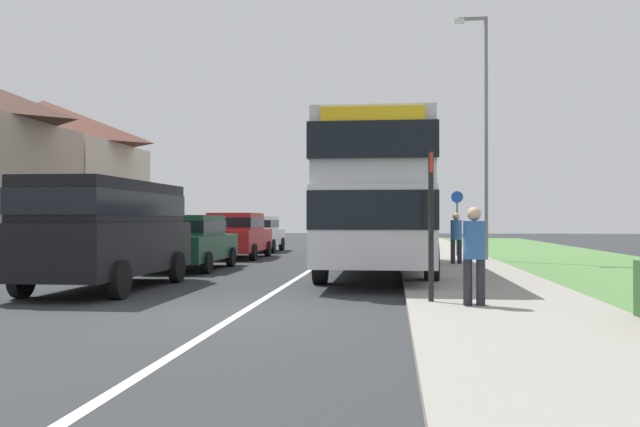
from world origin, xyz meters
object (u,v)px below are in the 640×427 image
at_px(parked_car_dark_green, 191,240).
at_px(parked_car_red, 237,234).
at_px(pedestrian_walking_away, 456,236).
at_px(bus_stop_sign, 431,215).
at_px(pedestrian_at_stop, 474,251).
at_px(cycle_route_sign, 457,220).
at_px(parked_car_white, 257,232).
at_px(double_decker_bus, 378,194).
at_px(street_lamp_mid, 483,123).
at_px(parked_van_black, 108,225).

bearing_deg(parked_car_dark_green, parked_car_red, 89.78).
height_order(parked_car_dark_green, pedestrian_walking_away, pedestrian_walking_away).
xyz_separation_m(pedestrian_walking_away, bus_stop_sign, (-1.30, -9.60, 0.56)).
bearing_deg(pedestrian_at_stop, pedestrian_walking_away, 86.31).
relative_size(pedestrian_at_stop, bus_stop_sign, 0.64).
xyz_separation_m(pedestrian_walking_away, cycle_route_sign, (0.46, 4.62, 0.45)).
bearing_deg(pedestrian_at_stop, parked_car_white, 110.96).
relative_size(double_decker_bus, parked_car_red, 2.37).
xyz_separation_m(parked_car_dark_green, street_lamp_mid, (8.89, 4.07, 3.83)).
distance_m(parked_car_dark_green, parked_car_red, 5.76).
height_order(pedestrian_at_stop, street_lamp_mid, street_lamp_mid).
relative_size(pedestrian_walking_away, cycle_route_sign, 0.66).
relative_size(parked_van_black, parked_car_white, 1.35).
bearing_deg(bus_stop_sign, parked_car_dark_green, 129.64).
xyz_separation_m(parked_car_white, street_lamp_mid, (9.13, -6.89, 3.83)).
bearing_deg(parked_car_white, parked_car_dark_green, -88.71).
distance_m(parked_car_white, street_lamp_mid, 12.06).
height_order(double_decker_bus, parked_van_black, double_decker_bus).
distance_m(parked_car_white, pedestrian_at_stop, 20.60).
distance_m(parked_car_red, street_lamp_mid, 9.78).
height_order(parked_van_black, bus_stop_sign, bus_stop_sign).
bearing_deg(parked_car_red, double_decker_bus, -50.82).
bearing_deg(parked_car_dark_green, pedestrian_at_stop, -49.31).
height_order(pedestrian_at_stop, cycle_route_sign, cycle_route_sign).
distance_m(parked_car_red, pedestrian_at_stop, 15.73).
height_order(pedestrian_at_stop, bus_stop_sign, bus_stop_sign).
distance_m(parked_car_white, pedestrian_walking_away, 12.18).
distance_m(double_decker_bus, parked_car_dark_green, 5.68).
bearing_deg(parked_van_black, pedestrian_walking_away, 42.74).
distance_m(parked_car_white, bus_stop_sign, 19.95).
xyz_separation_m(parked_car_dark_green, pedestrian_at_stop, (7.12, -8.28, 0.10)).
height_order(pedestrian_walking_away, cycle_route_sign, cycle_route_sign).
relative_size(double_decker_bus, pedestrian_at_stop, 6.37).
bearing_deg(parked_car_dark_green, pedestrian_walking_away, 12.95).
xyz_separation_m(parked_car_white, pedestrian_walking_away, (8.02, -9.17, 0.10)).
bearing_deg(parked_car_white, double_decker_bus, -64.33).
xyz_separation_m(cycle_route_sign, street_lamp_mid, (0.66, -2.34, 3.28)).
height_order(parked_car_dark_green, parked_car_white, same).
relative_size(parked_car_red, parked_car_white, 1.14).
bearing_deg(bus_stop_sign, cycle_route_sign, 82.96).
bearing_deg(double_decker_bus, parked_car_dark_green, 170.46).
distance_m(double_decker_bus, street_lamp_mid, 6.57).
height_order(cycle_route_sign, street_lamp_mid, street_lamp_mid).
height_order(parked_car_red, pedestrian_walking_away, parked_car_red).
bearing_deg(bus_stop_sign, pedestrian_walking_away, 82.32).
xyz_separation_m(bus_stop_sign, cycle_route_sign, (1.76, 14.22, -0.11)).
xyz_separation_m(parked_car_white, cycle_route_sign, (8.48, -4.55, 0.55)).
bearing_deg(parked_car_dark_green, parked_van_black, -91.11).
distance_m(pedestrian_at_stop, street_lamp_mid, 13.02).
height_order(parked_car_white, street_lamp_mid, street_lamp_mid).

